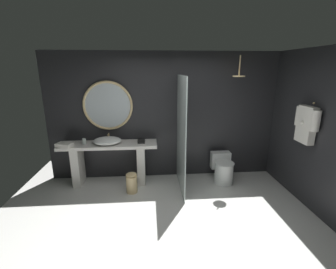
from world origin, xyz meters
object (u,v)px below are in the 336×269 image
(vessel_sink, at_px, (107,141))
(waste_bin, at_px, (132,183))
(tissue_box, at_px, (141,141))
(round_wall_mirror, at_px, (108,106))
(toilet, at_px, (223,169))
(hanging_bathrobe, at_px, (306,123))
(folded_hand_towel, at_px, (65,145))
(rain_shower_head, at_px, (239,74))
(tumbler_cup, at_px, (84,141))

(vessel_sink, xyz_separation_m, waste_bin, (0.47, -0.40, -0.71))
(tissue_box, relative_size, round_wall_mirror, 0.14)
(vessel_sink, relative_size, toilet, 0.93)
(round_wall_mirror, relative_size, hanging_bathrobe, 1.46)
(hanging_bathrobe, height_order, folded_hand_towel, hanging_bathrobe)
(round_wall_mirror, xyz_separation_m, hanging_bathrobe, (3.36, -1.18, -0.13))
(vessel_sink, relative_size, rain_shower_head, 1.43)
(tumbler_cup, bearing_deg, folded_hand_towel, -156.77)
(rain_shower_head, height_order, folded_hand_towel, rain_shower_head)
(rain_shower_head, bearing_deg, vessel_sink, 178.29)
(rain_shower_head, xyz_separation_m, hanging_bathrobe, (0.87, -0.85, -0.74))
(tissue_box, xyz_separation_m, folded_hand_towel, (-1.43, -0.13, -0.00))
(tumbler_cup, xyz_separation_m, round_wall_mirror, (0.46, 0.23, 0.65))
(tumbler_cup, height_order, tissue_box, tumbler_cup)
(waste_bin, bearing_deg, round_wall_mirror, 124.67)
(tumbler_cup, bearing_deg, toilet, -2.60)
(round_wall_mirror, bearing_deg, waste_bin, -55.33)
(toilet, distance_m, waste_bin, 1.87)
(folded_hand_towel, bearing_deg, rain_shower_head, 0.77)
(tumbler_cup, height_order, folded_hand_towel, tumbler_cup)
(rain_shower_head, xyz_separation_m, folded_hand_towel, (-3.28, -0.04, -1.28))
(tissue_box, bearing_deg, folded_hand_towel, -174.64)
(vessel_sink, relative_size, hanging_bathrobe, 0.81)
(tumbler_cup, distance_m, tissue_box, 1.10)
(round_wall_mirror, distance_m, folded_hand_towel, 1.10)
(tumbler_cup, relative_size, tissue_box, 0.77)
(tumbler_cup, bearing_deg, round_wall_mirror, 27.07)
(vessel_sink, bearing_deg, toilet, -2.53)
(vessel_sink, distance_m, waste_bin, 0.94)
(vessel_sink, distance_m, rain_shower_head, 2.80)
(tissue_box, distance_m, round_wall_mirror, 0.96)
(tumbler_cup, distance_m, rain_shower_head, 3.21)
(tissue_box, bearing_deg, hanging_bathrobe, -19.08)
(tissue_box, distance_m, hanging_bathrobe, 2.92)
(hanging_bathrobe, bearing_deg, vessel_sink, 164.69)
(round_wall_mirror, bearing_deg, rain_shower_head, -7.59)
(tumbler_cup, height_order, rain_shower_head, rain_shower_head)
(round_wall_mirror, distance_m, rain_shower_head, 2.59)
(tissue_box, relative_size, rain_shower_head, 0.37)
(toilet, bearing_deg, folded_hand_towel, -179.69)
(vessel_sink, bearing_deg, hanging_bathrobe, -15.31)
(folded_hand_towel, bearing_deg, vessel_sink, 8.70)
(tumbler_cup, distance_m, toilet, 2.83)
(tumbler_cup, height_order, waste_bin, tumbler_cup)
(hanging_bathrobe, bearing_deg, toilet, 142.29)
(tissue_box, relative_size, folded_hand_towel, 0.50)
(tissue_box, bearing_deg, rain_shower_head, -2.81)
(hanging_bathrobe, bearing_deg, folded_hand_towel, 169.02)
(waste_bin, bearing_deg, rain_shower_head, 9.17)
(tissue_box, xyz_separation_m, toilet, (1.65, -0.12, -0.60))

